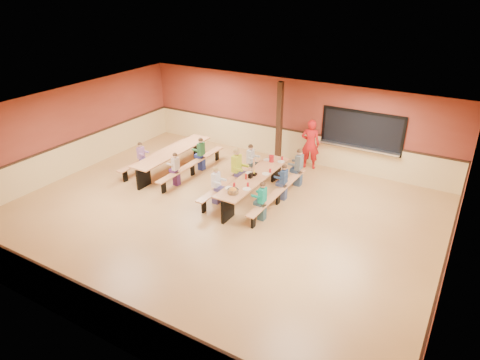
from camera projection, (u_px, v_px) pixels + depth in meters
The scene contains 23 objects.
ground at pixel (217, 216), 12.35m from camera, with size 12.00×12.00×0.00m, color #A16F3D.
room_envelope at pixel (217, 195), 12.05m from camera, with size 12.04×10.04×3.02m.
kitchen_pass_through at pixel (362, 133), 14.38m from camera, with size 2.78×0.28×1.38m.
structural_post at pixel (279, 124), 15.21m from camera, with size 0.18×0.18×3.00m, color black.
cafeteria_table_main at pixel (254, 182), 13.14m from camera, with size 1.91×3.70×0.74m.
cafeteria_table_second at pixel (173, 156), 15.02m from camera, with size 1.91×3.70×0.74m.
seated_child_white_left at pixel (216, 185), 12.80m from camera, with size 0.35×0.29×1.18m, color white, non-canonical shape.
seated_adult_yellow at pixel (236, 169), 13.70m from camera, with size 0.44×0.36×1.35m, color #BBCD24, non-canonical shape.
seated_child_grey_left at pixel (250, 161), 14.45m from camera, with size 0.36×0.29×1.18m, color silver, non-canonical shape.
seated_child_teal_right at pixel (262, 201), 11.93m from camera, with size 0.34×0.28×1.15m, color #0E866B, non-canonical shape.
seated_child_navy_right at pixel (284, 182), 13.02m from camera, with size 0.34×0.28×1.15m, color navy, non-canonical shape.
seated_child_char_right at pixel (299, 168), 13.89m from camera, with size 0.39×0.32×1.26m, color #4F585B, non-canonical shape.
seated_child_purple_sec at pixel (141, 158), 14.82m from camera, with size 0.32×0.26×1.11m, color #915E93, non-canonical shape.
seated_child_green_sec at pixel (201, 154), 15.04m from camera, with size 0.35×0.29×1.18m, color #276334, non-canonical shape.
seated_child_tan_sec at pixel (176, 169), 13.93m from camera, with size 0.33×0.27×1.12m, color #BFA896, non-canonical shape.
standing_woman at pixel (310, 144), 15.06m from camera, with size 0.66×0.43×1.80m, color red.
punch_pitcher at pixel (272, 159), 13.99m from camera, with size 0.16×0.16×0.22m, color #AD171B.
chip_bowl at pixel (233, 191), 11.99m from camera, with size 0.32×0.32×0.15m, color orange, non-canonical shape.
napkin_dispenser at pixel (251, 176), 12.91m from camera, with size 0.10×0.14×0.13m, color black.
condiment_mustard at pixel (254, 173), 13.06m from camera, with size 0.06×0.06×0.17m, color yellow.
condiment_ketchup at pixel (246, 177), 12.81m from camera, with size 0.06×0.06×0.17m, color #B2140F.
table_paddle at pixel (254, 171), 13.05m from camera, with size 0.16×0.16×0.56m.
place_settings at pixel (254, 174), 13.03m from camera, with size 0.65×3.30×0.11m, color beige, non-canonical shape.
Camera 1 is at (5.96, -8.89, 6.28)m, focal length 32.00 mm.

